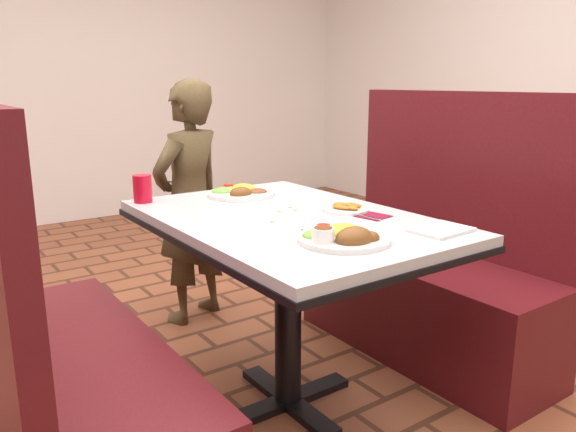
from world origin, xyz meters
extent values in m
plane|color=brown|center=(0.00, 0.00, 0.00)|extent=(7.00, 7.00, 0.00)
cube|color=white|center=(0.00, 3.50, 1.40)|extent=(6.00, 0.04, 2.80)
cube|color=silver|center=(0.00, 0.00, 0.73)|extent=(0.80, 1.20, 0.03)
cube|color=black|center=(0.00, 0.00, 0.70)|extent=(0.81, 1.21, 0.02)
cylinder|color=black|center=(0.00, 0.00, 0.36)|extent=(0.10, 0.10, 0.69)
cube|color=black|center=(0.00, 0.00, 0.01)|extent=(0.55, 0.08, 0.03)
cube|color=black|center=(0.00, 0.00, 0.01)|extent=(0.08, 0.55, 0.03)
cube|color=#5C151A|center=(-0.75, 0.00, 0.23)|extent=(0.45, 1.20, 0.45)
cube|color=#5C151A|center=(0.75, 0.00, 0.23)|extent=(0.45, 1.20, 0.45)
cube|color=#5C151A|center=(0.97, 0.00, 0.70)|extent=(0.06, 1.20, 0.95)
imported|color=brown|center=(0.08, 0.97, 0.61)|extent=(0.52, 0.43, 1.23)
cylinder|color=white|center=(-0.05, -0.36, 0.76)|extent=(0.28, 0.28, 0.02)
ellipsoid|color=yellow|center=(-0.02, -0.33, 0.79)|extent=(0.11, 0.11, 0.05)
ellipsoid|color=#79B448|center=(-0.10, -0.31, 0.78)|extent=(0.11, 0.09, 0.04)
cylinder|color=red|center=(-0.07, -0.29, 0.79)|extent=(0.04, 0.04, 0.01)
ellipsoid|color=brown|center=(-0.06, -0.42, 0.80)|extent=(0.12, 0.09, 0.07)
ellipsoid|color=brown|center=(-0.02, -0.44, 0.79)|extent=(0.07, 0.05, 0.04)
cylinder|color=white|center=(-0.14, -0.37, 0.79)|extent=(0.07, 0.07, 0.04)
cylinder|color=brown|center=(-0.14, -0.37, 0.81)|extent=(0.05, 0.05, 0.01)
cylinder|color=white|center=(0.05, 0.41, 0.76)|extent=(0.28, 0.28, 0.02)
ellipsoid|color=yellow|center=(0.08, 0.44, 0.79)|extent=(0.11, 0.11, 0.05)
ellipsoid|color=#79B448|center=(0.00, 0.46, 0.78)|extent=(0.11, 0.09, 0.04)
cylinder|color=red|center=(0.03, 0.48, 0.79)|extent=(0.04, 0.04, 0.01)
ellipsoid|color=brown|center=(0.11, 0.37, 0.78)|extent=(0.08, 0.08, 0.03)
ellipsoid|color=brown|center=(0.02, 0.36, 0.79)|extent=(0.09, 0.07, 0.05)
cylinder|color=white|center=(0.22, -0.06, 0.76)|extent=(0.17, 0.17, 0.01)
cube|color=maroon|center=(0.24, -0.18, 0.75)|extent=(0.12, 0.12, 0.00)
cube|color=silver|center=(0.20, -0.18, 0.76)|extent=(0.03, 0.14, 0.00)
cylinder|color=red|center=(-0.33, 0.52, 0.80)|extent=(0.07, 0.07, 0.11)
cube|color=silver|center=(0.28, -0.45, 0.76)|extent=(0.19, 0.15, 0.01)
cube|color=silver|center=(-0.11, -0.31, 0.76)|extent=(0.03, 0.19, 0.00)
cube|color=#BABABF|center=(-0.08, -0.34, 0.76)|extent=(0.03, 0.16, 0.00)
camera|label=1|loc=(-1.12, -1.59, 1.22)|focal=35.00mm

